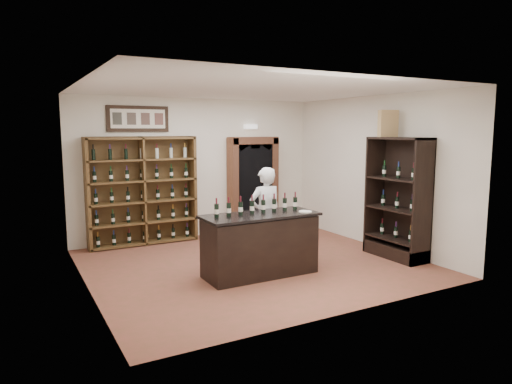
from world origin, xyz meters
TOP-DOWN VIEW (x-y plane):
  - floor at (0.00, 0.00)m, footprint 5.50×5.50m
  - ceiling at (0.00, 0.00)m, footprint 5.50×5.50m
  - wall_back at (0.00, 2.50)m, footprint 5.50×0.04m
  - wall_left at (-2.75, 0.00)m, footprint 0.04×5.00m
  - wall_right at (2.75, 0.00)m, footprint 0.04×5.00m
  - wine_shelf at (-1.30, 2.33)m, footprint 2.20×0.38m
  - framed_picture at (-1.30, 2.47)m, footprint 1.25×0.04m
  - arched_doorway at (1.25, 2.33)m, footprint 1.17×0.35m
  - emergency_light at (1.25, 2.42)m, footprint 0.30×0.10m
  - tasting_counter at (-0.20, -0.60)m, footprint 1.88×0.78m
  - counter_bottle_0 at (-0.92, -0.52)m, footprint 0.07×0.07m
  - counter_bottle_1 at (-0.71, -0.52)m, footprint 0.07×0.07m
  - counter_bottle_2 at (-0.51, -0.52)m, footprint 0.07×0.07m
  - counter_bottle_3 at (-0.30, -0.52)m, footprint 0.07×0.07m
  - counter_bottle_4 at (-0.10, -0.52)m, footprint 0.07×0.07m
  - counter_bottle_5 at (0.11, -0.52)m, footprint 0.07×0.07m
  - counter_bottle_6 at (0.31, -0.52)m, footprint 0.07×0.07m
  - counter_bottle_7 at (0.52, -0.52)m, footprint 0.07×0.07m
  - side_cabinet at (2.52, -0.90)m, footprint 0.48×1.20m
  - shopkeeper at (0.31, 0.12)m, footprint 0.62×0.41m
  - plate at (0.53, -0.81)m, footprint 0.21×0.21m
  - wine_crate at (2.46, -0.63)m, footprint 0.37×0.24m

SIDE VIEW (x-z plane):
  - floor at x=0.00m, z-range 0.00..0.00m
  - tasting_counter at x=-0.20m, z-range -0.01..0.99m
  - side_cabinet at x=2.52m, z-range -0.35..1.85m
  - shopkeeper at x=0.31m, z-range 0.00..1.68m
  - plate at x=0.53m, z-range 1.00..1.02m
  - wine_shelf at x=-1.30m, z-range 0.00..2.20m
  - counter_bottle_0 at x=-0.92m, z-range 0.96..1.26m
  - counter_bottle_1 at x=-0.71m, z-range 0.96..1.26m
  - counter_bottle_2 at x=-0.51m, z-range 0.96..1.26m
  - counter_bottle_3 at x=-0.30m, z-range 0.96..1.26m
  - counter_bottle_4 at x=-0.10m, z-range 0.96..1.26m
  - counter_bottle_5 at x=0.11m, z-range 0.96..1.26m
  - counter_bottle_6 at x=0.31m, z-range 0.96..1.26m
  - counter_bottle_7 at x=0.52m, z-range 0.96..1.26m
  - arched_doorway at x=1.25m, z-range 0.05..2.22m
  - wall_back at x=0.00m, z-range 0.00..3.00m
  - wall_left at x=-2.75m, z-range 0.00..3.00m
  - wall_right at x=2.75m, z-range 0.00..3.00m
  - emergency_light at x=1.25m, z-range 2.35..2.45m
  - wine_crate at x=2.46m, z-range 2.20..2.69m
  - framed_picture at x=-1.30m, z-range 2.29..2.81m
  - ceiling at x=0.00m, z-range 3.00..3.00m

